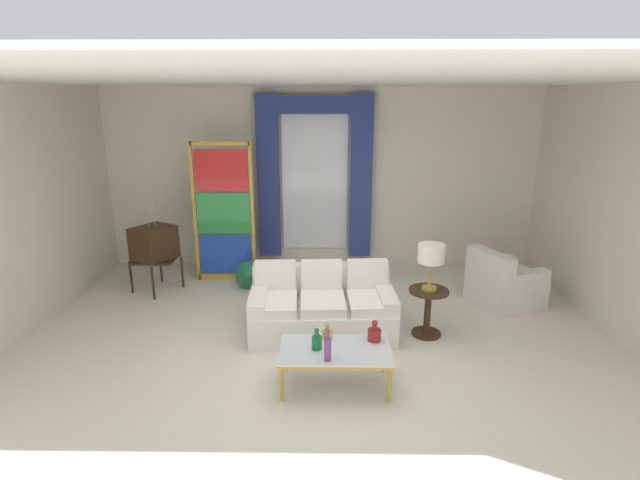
{
  "coord_description": "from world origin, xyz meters",
  "views": [
    {
      "loc": [
        0.1,
        -5.11,
        2.81
      ],
      "look_at": [
        0.02,
        0.9,
        1.05
      ],
      "focal_mm": 27.14,
      "sensor_mm": 36.0,
      "label": 1
    }
  ],
  "objects_px": {
    "bottle_crystal_tall": "(327,334)",
    "couch_white_long": "(322,307)",
    "bottle_blue_decanter": "(317,342)",
    "table_lamp_brass": "(431,256)",
    "bottle_ruby_flask": "(374,333)",
    "bottle_amber_squat": "(328,348)",
    "vintage_tv": "(154,244)",
    "stained_glass_divider": "(224,216)",
    "coffee_table": "(335,353)",
    "peacock_figurine": "(248,277)",
    "round_side_table": "(428,308)",
    "armchair_white": "(502,285)"
  },
  "relations": [
    {
      "from": "couch_white_long",
      "to": "vintage_tv",
      "type": "xyz_separation_m",
      "value": [
        -2.52,
        1.29,
        0.42
      ]
    },
    {
      "from": "round_side_table",
      "to": "table_lamp_brass",
      "type": "distance_m",
      "value": 0.67
    },
    {
      "from": "bottle_ruby_flask",
      "to": "stained_glass_divider",
      "type": "relative_size",
      "value": 0.1
    },
    {
      "from": "vintage_tv",
      "to": "couch_white_long",
      "type": "bearing_deg",
      "value": -27.1
    },
    {
      "from": "peacock_figurine",
      "to": "armchair_white",
      "type": "bearing_deg",
      "value": -6.83
    },
    {
      "from": "vintage_tv",
      "to": "table_lamp_brass",
      "type": "xyz_separation_m",
      "value": [
        3.81,
        -1.4,
        0.3
      ]
    },
    {
      "from": "bottle_blue_decanter",
      "to": "table_lamp_brass",
      "type": "xyz_separation_m",
      "value": [
        1.33,
        1.12,
        0.54
      ]
    },
    {
      "from": "bottle_blue_decanter",
      "to": "round_side_table",
      "type": "height_order",
      "value": "bottle_blue_decanter"
    },
    {
      "from": "coffee_table",
      "to": "bottle_amber_squat",
      "type": "distance_m",
      "value": 0.28
    },
    {
      "from": "bottle_crystal_tall",
      "to": "stained_glass_divider",
      "type": "bearing_deg",
      "value": 120.17
    },
    {
      "from": "bottle_crystal_tall",
      "to": "couch_white_long",
      "type": "bearing_deg",
      "value": 93.52
    },
    {
      "from": "vintage_tv",
      "to": "coffee_table",
      "type": "bearing_deg",
      "value": -43.49
    },
    {
      "from": "vintage_tv",
      "to": "bottle_ruby_flask",
      "type": "bearing_deg",
      "value": -37.28
    },
    {
      "from": "bottle_crystal_tall",
      "to": "armchair_white",
      "type": "xyz_separation_m",
      "value": [
        2.48,
        1.88,
        -0.19
      ]
    },
    {
      "from": "coffee_table",
      "to": "bottle_amber_squat",
      "type": "relative_size",
      "value": 3.43
    },
    {
      "from": "bottle_blue_decanter",
      "to": "bottle_crystal_tall",
      "type": "height_order",
      "value": "bottle_blue_decanter"
    },
    {
      "from": "coffee_table",
      "to": "armchair_white",
      "type": "distance_m",
      "value": 3.18
    },
    {
      "from": "couch_white_long",
      "to": "table_lamp_brass",
      "type": "xyz_separation_m",
      "value": [
        1.29,
        -0.11,
        0.72
      ]
    },
    {
      "from": "stained_glass_divider",
      "to": "peacock_figurine",
      "type": "distance_m",
      "value": 1.04
    },
    {
      "from": "bottle_crystal_tall",
      "to": "bottle_ruby_flask",
      "type": "relative_size",
      "value": 0.85
    },
    {
      "from": "bottle_blue_decanter",
      "to": "stained_glass_divider",
      "type": "height_order",
      "value": "stained_glass_divider"
    },
    {
      "from": "couch_white_long",
      "to": "table_lamp_brass",
      "type": "distance_m",
      "value": 1.49
    },
    {
      "from": "coffee_table",
      "to": "bottle_crystal_tall",
      "type": "xyz_separation_m",
      "value": [
        -0.08,
        0.2,
        0.1
      ]
    },
    {
      "from": "bottle_amber_squat",
      "to": "vintage_tv",
      "type": "xyz_separation_m",
      "value": [
        -2.59,
        2.74,
        0.19
      ]
    },
    {
      "from": "coffee_table",
      "to": "armchair_white",
      "type": "height_order",
      "value": "armchair_white"
    },
    {
      "from": "bottle_amber_squat",
      "to": "bottle_ruby_flask",
      "type": "relative_size",
      "value": 1.41
    },
    {
      "from": "bottle_ruby_flask",
      "to": "table_lamp_brass",
      "type": "height_order",
      "value": "table_lamp_brass"
    },
    {
      "from": "bottle_amber_squat",
      "to": "armchair_white",
      "type": "relative_size",
      "value": 0.31
    },
    {
      "from": "couch_white_long",
      "to": "bottle_crystal_tall",
      "type": "bearing_deg",
      "value": -86.48
    },
    {
      "from": "couch_white_long",
      "to": "armchair_white",
      "type": "bearing_deg",
      "value": 18.41
    },
    {
      "from": "bottle_blue_decanter",
      "to": "bottle_ruby_flask",
      "type": "bearing_deg",
      "value": 17.74
    },
    {
      "from": "bottle_crystal_tall",
      "to": "stained_glass_divider",
      "type": "xyz_separation_m",
      "value": [
        -1.61,
        2.78,
        0.58
      ]
    },
    {
      "from": "stained_glass_divider",
      "to": "bottle_ruby_flask",
      "type": "bearing_deg",
      "value": -53.01
    },
    {
      "from": "coffee_table",
      "to": "table_lamp_brass",
      "type": "distance_m",
      "value": 1.74
    },
    {
      "from": "bottle_blue_decanter",
      "to": "peacock_figurine",
      "type": "relative_size",
      "value": 0.38
    },
    {
      "from": "bottle_blue_decanter",
      "to": "stained_glass_divider",
      "type": "bearing_deg",
      "value": 116.89
    },
    {
      "from": "coffee_table",
      "to": "bottle_crystal_tall",
      "type": "bearing_deg",
      "value": 111.79
    },
    {
      "from": "bottle_crystal_tall",
      "to": "round_side_table",
      "type": "distance_m",
      "value": 1.54
    },
    {
      "from": "coffee_table",
      "to": "bottle_ruby_flask",
      "type": "distance_m",
      "value": 0.46
    },
    {
      "from": "couch_white_long",
      "to": "bottle_blue_decanter",
      "type": "bearing_deg",
      "value": -91.85
    },
    {
      "from": "bottle_ruby_flask",
      "to": "stained_glass_divider",
      "type": "xyz_separation_m",
      "value": [
        -2.1,
        2.79,
        0.57
      ]
    },
    {
      "from": "bottle_ruby_flask",
      "to": "armchair_white",
      "type": "xyz_separation_m",
      "value": [
        1.99,
        1.89,
        -0.2
      ]
    },
    {
      "from": "table_lamp_brass",
      "to": "bottle_ruby_flask",
      "type": "bearing_deg",
      "value": -128.45
    },
    {
      "from": "bottle_crystal_tall",
      "to": "peacock_figurine",
      "type": "height_order",
      "value": "bottle_crystal_tall"
    },
    {
      "from": "bottle_blue_decanter",
      "to": "bottle_ruby_flask",
      "type": "height_order",
      "value": "bottle_ruby_flask"
    },
    {
      "from": "couch_white_long",
      "to": "stained_glass_divider",
      "type": "relative_size",
      "value": 0.82
    },
    {
      "from": "bottle_crystal_tall",
      "to": "armchair_white",
      "type": "height_order",
      "value": "armchair_white"
    },
    {
      "from": "vintage_tv",
      "to": "armchair_white",
      "type": "height_order",
      "value": "vintage_tv"
    },
    {
      "from": "couch_white_long",
      "to": "coffee_table",
      "type": "distance_m",
      "value": 1.25
    },
    {
      "from": "bottle_ruby_flask",
      "to": "stained_glass_divider",
      "type": "bearing_deg",
      "value": 126.99
    }
  ]
}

